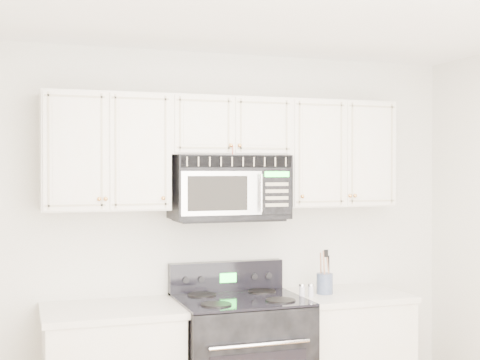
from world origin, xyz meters
name	(u,v)px	position (x,y,z in m)	size (l,w,h in m)	color
room	(330,274)	(0.00, 0.00, 1.30)	(3.51, 3.51, 2.61)	#8B6242
upper_cabinets	(227,147)	(0.00, 1.58, 1.93)	(2.44, 0.37, 0.75)	silver
microwave	(229,187)	(0.00, 1.55, 1.66)	(0.78, 0.44, 0.43)	black
utensil_crock	(325,283)	(0.66, 1.43, 1.00)	(0.11, 0.11, 0.30)	#515A74
shaker_salt	(302,291)	(0.45, 1.34, 0.97)	(0.04, 0.04, 0.10)	#B2B1C4
shaker_pepper	(311,290)	(0.52, 1.36, 0.96)	(0.04, 0.04, 0.09)	#B2B1C4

